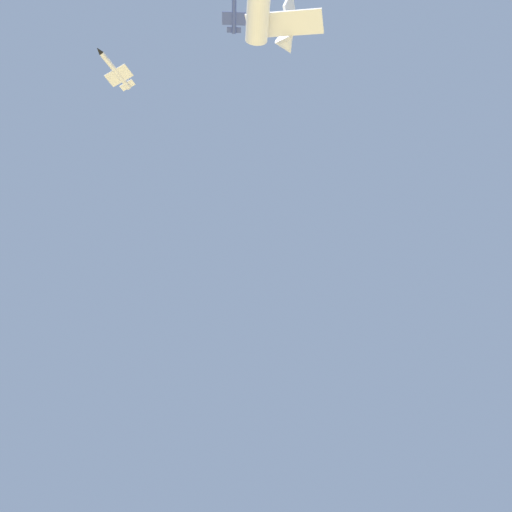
{
  "coord_description": "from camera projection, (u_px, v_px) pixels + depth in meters",
  "views": [
    {
      "loc": [
        44.37,
        70.06,
        3.84
      ],
      "look_at": [
        12.24,
        15.87,
        60.99
      ],
      "focal_mm": 37.2,
      "sensor_mm": 36.0,
      "label": 1
    }
  ],
  "objects": [
    {
      "name": "chase_jet_right_wing",
      "position": [
        234.0,
        14.0,
        175.94
      ],
      "size": [
        9.99,
        14.69,
        4.0
      ],
      "rotation": [
        0.0,
        0.0,
        1.07
      ],
      "color": "#38478C"
    },
    {
      "name": "chase_jet_left_wing",
      "position": [
        116.0,
        71.0,
        160.91
      ],
      "size": [
        14.53,
        10.3,
        4.0
      ],
      "rotation": [
        0.0,
        0.0,
        0.53
      ],
      "color": "silver"
    }
  ]
}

